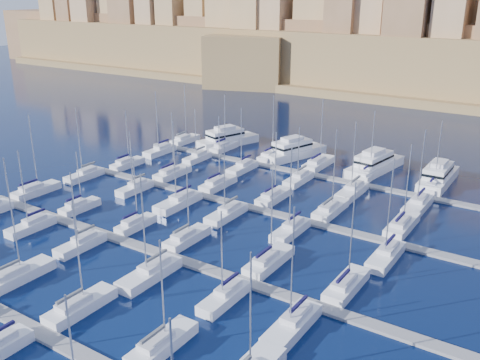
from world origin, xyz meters
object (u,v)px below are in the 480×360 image
Objects in this scene: motor_yacht_b at (293,150)px; motor_yacht_d at (438,176)px; sailboat_2 at (17,276)px; sailboat_4 at (162,344)px; motor_yacht_c at (374,164)px; motor_yacht_a at (227,139)px.

motor_yacht_b is 32.48m from motor_yacht_d.
sailboat_2 is at bearing -93.63° from motor_yacht_b.
sailboat_4 is 0.74× the size of motor_yacht_c.
motor_yacht_b and motor_yacht_c have the same top height.
sailboat_4 is 0.84× the size of motor_yacht_d.
sailboat_2 reaches higher than motor_yacht_b.
motor_yacht_a is at bearing 101.59° from sailboat_2.
motor_yacht_a is at bearing -179.77° from motor_yacht_b.
sailboat_2 reaches higher than sailboat_4.
motor_yacht_b is at bearing -178.72° from motor_yacht_c.
motor_yacht_d is at bearing 80.83° from sailboat_4.
motor_yacht_a and motor_yacht_b have the same top height.
sailboat_4 is 80.40m from motor_yacht_a.
motor_yacht_d is at bearing -0.53° from motor_yacht_b.
motor_yacht_c is at bearing 91.75° from sailboat_4.
motor_yacht_b is at bearing 86.37° from sailboat_2.
motor_yacht_a is 0.95× the size of motor_yacht_c.
motor_yacht_d is (36.88, 69.13, 0.95)m from sailboat_2.
sailboat_2 reaches higher than motor_yacht_c.
sailboat_2 is at bearing -108.60° from motor_yacht_c.
motor_yacht_a is 51.11m from motor_yacht_d.
sailboat_2 is 0.97× the size of motor_yacht_c.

